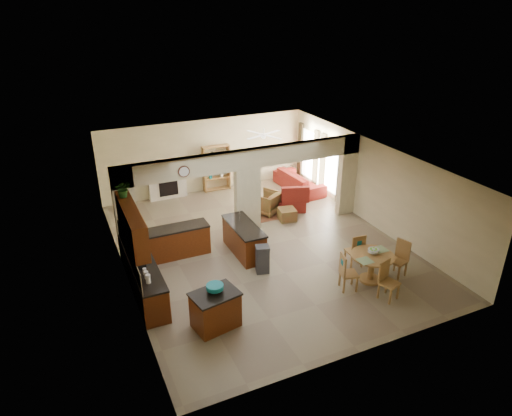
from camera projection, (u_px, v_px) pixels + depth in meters
name	position (u px, v px, depth m)	size (l,w,h in m)	color
floor	(261.00, 247.00, 13.87)	(10.00, 10.00, 0.00)	#786D53
ceiling	(261.00, 159.00, 12.69)	(10.00, 10.00, 0.00)	white
wall_back	(206.00, 156.00, 17.41)	(8.00, 8.00, 0.00)	beige
wall_front	(366.00, 298.00, 9.15)	(8.00, 8.00, 0.00)	beige
wall_left	(121.00, 231.00, 11.77)	(10.00, 10.00, 0.00)	beige
wall_right	(373.00, 184.00, 14.79)	(10.00, 10.00, 0.00)	beige
partition_left_pier	(126.00, 214.00, 12.71)	(0.60, 0.25, 2.80)	beige
partition_center_pier	(247.00, 202.00, 14.23)	(0.80, 0.25, 2.20)	beige
partition_right_pier	(347.00, 175.00, 15.50)	(0.60, 0.25, 2.80)	beige
partition_header	(247.00, 159.00, 13.64)	(8.00, 0.25, 0.60)	beige
kitchen_counter	(155.00, 261.00, 12.24)	(2.52, 3.29, 1.48)	#3F1907
upper_cabinets	(132.00, 225.00, 10.96)	(0.35, 2.40, 0.90)	#3F1907
peninsula	(244.00, 239.00, 13.36)	(0.70, 1.85, 0.91)	#3F1907
wall_clock	(184.00, 172.00, 12.79)	(0.34, 0.34, 0.03)	#522A1B
rug	(266.00, 213.00, 16.05)	(1.60, 1.30, 0.01)	brown
fireplace	(167.00, 183.00, 17.00)	(1.60, 0.35, 1.20)	beige
shelving_unit	(216.00, 168.00, 17.60)	(1.00, 0.32, 1.80)	#906031
window_a	(332.00, 168.00, 16.76)	(0.02, 0.90, 1.90)	white
window_b	(309.00, 155.00, 18.16)	(0.02, 0.90, 1.90)	white
glazed_door	(320.00, 165.00, 17.52)	(0.02, 0.70, 2.10)	white
drape_a_left	(341.00, 173.00, 16.25)	(0.10, 0.28, 2.30)	#402219
drape_a_right	(323.00, 163.00, 17.24)	(0.10, 0.28, 2.30)	#402219
drape_b_left	(316.00, 159.00, 17.65)	(0.10, 0.28, 2.30)	#402219
drape_b_right	(300.00, 151.00, 18.64)	(0.10, 0.28, 2.30)	#402219
ceiling_fan	(264.00, 135.00, 15.84)	(1.00, 1.00, 0.10)	white
kitchen_island	(215.00, 310.00, 10.33)	(1.16, 0.92, 0.90)	#3F1907
teal_bowl	(215.00, 288.00, 10.16)	(0.39, 0.39, 0.18)	#127582
trash_can	(262.00, 260.00, 12.44)	(0.35, 0.30, 0.74)	#302F32
dining_table	(372.00, 264.00, 12.01)	(1.14, 1.14, 0.78)	#906031
fruit_bowl	(373.00, 251.00, 11.93)	(0.28, 0.28, 0.15)	#61B927
sofa	(299.00, 181.00, 17.86)	(0.96, 2.45, 0.71)	maroon
chaise	(291.00, 204.00, 16.25)	(0.97, 0.79, 0.39)	maroon
armchair	(267.00, 202.00, 15.92)	(0.83, 0.85, 0.78)	maroon
ottoman	(287.00, 214.00, 15.47)	(0.55, 0.55, 0.40)	maroon
plant	(123.00, 189.00, 11.27)	(0.39, 0.34, 0.43)	#184813
chair_north	(356.00, 250.00, 12.60)	(0.45, 0.45, 1.02)	#906031
chair_east	(400.00, 257.00, 12.25)	(0.53, 0.53, 1.02)	#906031
chair_south	(387.00, 278.00, 11.30)	(0.53, 0.53, 1.02)	#906031
chair_west	(346.00, 271.00, 11.62)	(0.52, 0.52, 1.02)	#906031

